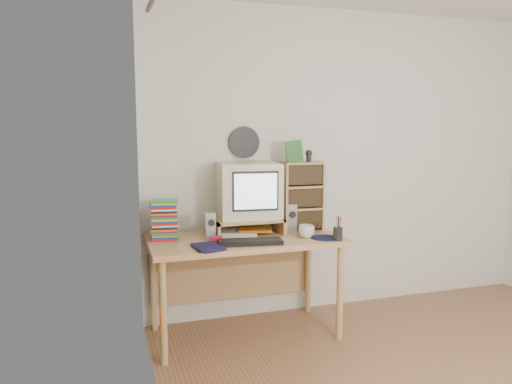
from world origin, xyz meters
TOP-DOWN VIEW (x-y plane):
  - back_wall at (0.00, 1.75)m, footprint 3.50×0.00m
  - left_wall at (-1.75, 0.00)m, footprint 0.00×3.50m
  - curtain at (-1.71, 0.48)m, footprint 0.00×2.20m
  - wall_disc at (-0.93, 1.73)m, footprint 0.25×0.02m
  - desk at (-1.03, 1.44)m, footprint 1.40×0.70m
  - monitor_riser at (-0.98, 1.48)m, footprint 0.52×0.30m
  - crt_monitor at (-0.95, 1.53)m, footprint 0.48×0.48m
  - speaker_left at (-1.28, 1.40)m, footprint 0.08×0.08m
  - speaker_right at (-0.64, 1.46)m, footprint 0.08×0.08m
  - keyboard at (-1.05, 1.17)m, footprint 0.46×0.21m
  - dvd_stack at (-1.60, 1.48)m, footprint 0.20×0.16m
  - cd_rack at (-0.53, 1.50)m, footprint 0.32×0.18m
  - mug at (-0.60, 1.23)m, footprint 0.13×0.13m
  - diary at (-1.44, 1.12)m, footprint 0.24×0.19m
  - mousepad at (-0.48, 1.17)m, footprint 0.21×0.21m
  - pen_cup at (-0.42, 1.09)m, footprint 0.07×0.07m
  - papers at (-1.00, 1.49)m, footprint 0.34×0.29m
  - red_box at (-1.26, 1.29)m, footprint 0.09×0.07m
  - game_box at (-0.60, 1.50)m, footprint 0.13×0.04m
  - webcam at (-0.48, 1.49)m, footprint 0.06×0.06m

SIDE VIEW (x-z plane):
  - desk at x=-1.03m, z-range 0.24..0.99m
  - mousepad at x=-0.48m, z-range 0.75..0.75m
  - keyboard at x=-1.05m, z-range 0.75..0.78m
  - papers at x=-1.00m, z-range 0.75..0.79m
  - red_box at x=-1.26m, z-range 0.75..0.79m
  - diary at x=-1.44m, z-range 0.75..0.79m
  - mug at x=-0.60m, z-range 0.75..0.84m
  - pen_cup at x=-0.42m, z-range 0.75..0.88m
  - monitor_riser at x=-0.98m, z-range 0.78..0.90m
  - speaker_left at x=-1.28m, z-range 0.75..0.95m
  - speaker_right at x=-0.64m, z-range 0.75..0.97m
  - dvd_stack at x=-1.60m, z-range 0.75..1.01m
  - cd_rack at x=-0.53m, z-range 0.75..1.28m
  - crt_monitor at x=-0.95m, z-range 0.87..1.29m
  - curtain at x=-1.71m, z-range 0.05..2.25m
  - back_wall at x=0.00m, z-range -0.50..3.00m
  - left_wall at x=-1.75m, z-range -0.50..3.00m
  - webcam at x=-0.48m, z-range 1.28..1.38m
  - game_box at x=-0.60m, z-range 1.28..1.45m
  - wall_disc at x=-0.93m, z-range 1.30..1.55m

